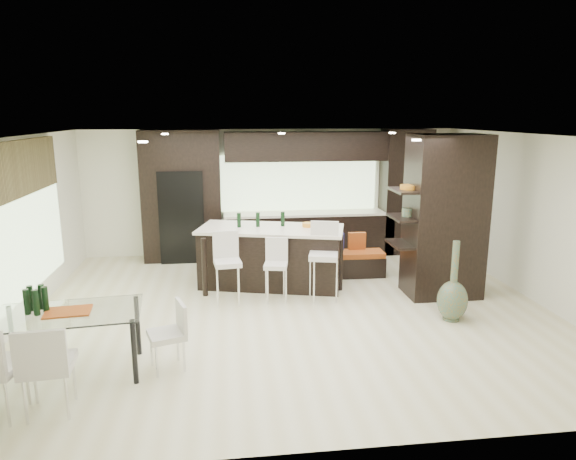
{
  "coord_description": "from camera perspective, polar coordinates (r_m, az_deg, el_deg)",
  "views": [
    {
      "loc": [
        -1.02,
        -7.56,
        3.02
      ],
      "look_at": [
        0.0,
        0.6,
        1.15
      ],
      "focal_mm": 32.0,
      "sensor_mm": 36.0,
      "label": 1
    }
  ],
  "objects": [
    {
      "name": "ground",
      "position": [
        8.2,
        0.53,
        -8.79
      ],
      "size": [
        8.0,
        8.0,
        0.0
      ],
      "primitive_type": "plane",
      "color": "beige",
      "rests_on": "ground"
    },
    {
      "name": "back_wall",
      "position": [
        11.23,
        -1.84,
        4.26
      ],
      "size": [
        8.0,
        0.02,
        2.7
      ],
      "primitive_type": "cube",
      "color": "white",
      "rests_on": "ground"
    },
    {
      "name": "left_wall",
      "position": [
        8.29,
        -28.02,
        -0.32
      ],
      "size": [
        0.02,
        7.0,
        2.7
      ],
      "primitive_type": "cube",
      "color": "white",
      "rests_on": "ground"
    },
    {
      "name": "right_wall",
      "position": [
        9.22,
        26.01,
        1.07
      ],
      "size": [
        0.02,
        7.0,
        2.7
      ],
      "primitive_type": "cube",
      "color": "white",
      "rests_on": "ground"
    },
    {
      "name": "ceiling",
      "position": [
        7.63,
        0.57,
        10.42
      ],
      "size": [
        8.0,
        7.0,
        0.02
      ],
      "primitive_type": "cube",
      "color": "white",
      "rests_on": "ground"
    },
    {
      "name": "window_left",
      "position": [
        8.46,
        -27.3,
        -0.01
      ],
      "size": [
        0.04,
        3.2,
        1.9
      ],
      "primitive_type": "cube",
      "color": "#B2D199",
      "rests_on": "left_wall"
    },
    {
      "name": "window_back",
      "position": [
        11.23,
        1.24,
        5.29
      ],
      "size": [
        3.4,
        0.04,
        1.2
      ],
      "primitive_type": "cube",
      "color": "#B2D199",
      "rests_on": "back_wall"
    },
    {
      "name": "stone_accent",
      "position": [
        8.32,
        -27.74,
        6.05
      ],
      "size": [
        0.08,
        3.0,
        0.8
      ],
      "primitive_type": "cube",
      "color": "brown",
      "rests_on": "left_wall"
    },
    {
      "name": "ceiling_spots",
      "position": [
        7.88,
        0.32,
        10.35
      ],
      "size": [
        4.0,
        3.0,
        0.02
      ],
      "primitive_type": "cube",
      "color": "white",
      "rests_on": "ceiling"
    },
    {
      "name": "back_cabinetry",
      "position": [
        10.96,
        0.93,
        4.05
      ],
      "size": [
        6.8,
        0.68,
        2.7
      ],
      "primitive_type": "cube",
      "color": "black",
      "rests_on": "ground"
    },
    {
      "name": "refrigerator",
      "position": [
        10.91,
        -11.63,
        1.61
      ],
      "size": [
        0.9,
        0.68,
        1.9
      ],
      "primitive_type": "cube",
      "color": "black",
      "rests_on": "ground"
    },
    {
      "name": "partition_column",
      "position": [
        8.9,
        17.03,
        1.43
      ],
      "size": [
        1.2,
        0.8,
        2.7
      ],
      "primitive_type": "cube",
      "color": "black",
      "rests_on": "ground"
    },
    {
      "name": "kitchen_island",
      "position": [
        9.18,
        -1.88,
        -2.93
      ],
      "size": [
        2.73,
        1.7,
        1.06
      ],
      "primitive_type": "cube",
      "rotation": [
        0.0,
        0.0,
        -0.26
      ],
      "color": "black",
      "rests_on": "ground"
    },
    {
      "name": "stool_left",
      "position": [
        8.34,
        -6.7,
        -5.05
      ],
      "size": [
        0.46,
        0.46,
        0.94
      ],
      "primitive_type": "cube",
      "rotation": [
        0.0,
        0.0,
        0.12
      ],
      "color": "silver",
      "rests_on": "ground"
    },
    {
      "name": "stool_mid",
      "position": [
        8.42,
        -1.36,
        -5.18
      ],
      "size": [
        0.43,
        0.43,
        0.84
      ],
      "primitive_type": "cube",
      "rotation": [
        0.0,
        0.0,
        -0.19
      ],
      "color": "silver",
      "rests_on": "ground"
    },
    {
      "name": "stool_right",
      "position": [
        8.46,
        3.95,
        -4.4
      ],
      "size": [
        0.56,
        0.56,
        1.04
      ],
      "primitive_type": "cube",
      "rotation": [
        0.0,
        0.0,
        -0.24
      ],
      "color": "silver",
      "rests_on": "ground"
    },
    {
      "name": "bench",
      "position": [
        9.83,
        7.04,
        -3.72
      ],
      "size": [
        1.24,
        0.5,
        0.47
      ],
      "primitive_type": "cube",
      "rotation": [
        0.0,
        0.0,
        -0.02
      ],
      "color": "black",
      "rests_on": "ground"
    },
    {
      "name": "floor_vase",
      "position": [
        7.98,
        17.93,
        -5.42
      ],
      "size": [
        0.55,
        0.55,
        1.22
      ],
      "primitive_type": null,
      "rotation": [
        0.0,
        0.0,
        -0.26
      ],
      "color": "#4D5B42",
      "rests_on": "ground"
    },
    {
      "name": "dining_table",
      "position": [
        6.65,
        -22.95,
        -11.56
      ],
      "size": [
        1.71,
        1.08,
        0.78
      ],
      "primitive_type": "cube",
      "rotation": [
        0.0,
        0.0,
        0.1
      ],
      "color": "white",
      "rests_on": "ground"
    },
    {
      "name": "chair_near",
      "position": [
        5.94,
        -25.07,
        -14.01
      ],
      "size": [
        0.54,
        0.54,
        0.92
      ],
      "primitive_type": "cube",
      "rotation": [
        0.0,
        0.0,
        0.09
      ],
      "color": "silver",
      "rests_on": "ground"
    },
    {
      "name": "chair_end",
      "position": [
        6.43,
        -13.31,
        -11.76
      ],
      "size": [
        0.52,
        0.52,
        0.76
      ],
      "primitive_type": "cube",
      "rotation": [
        0.0,
        0.0,
        1.88
      ],
      "color": "silver",
      "rests_on": "ground"
    }
  ]
}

